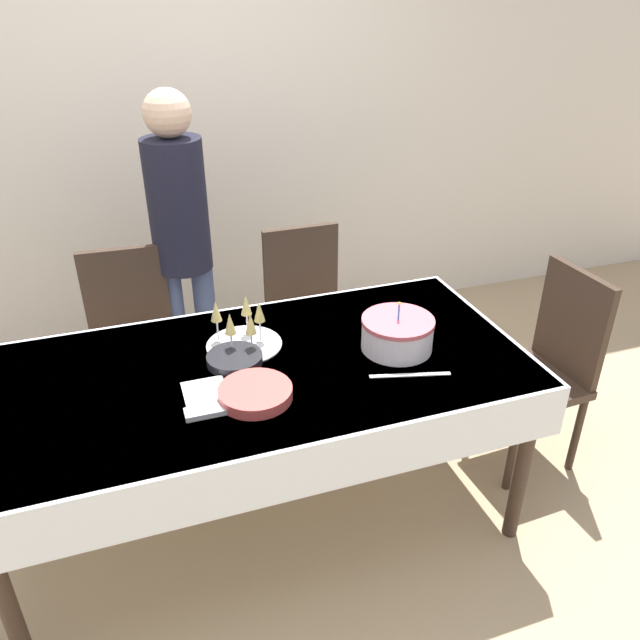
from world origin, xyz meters
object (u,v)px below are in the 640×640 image
Objects in this scene: champagne_tray at (242,327)px; plate_stack_main at (255,393)px; birthday_cake at (397,334)px; dining_chair_right_end at (546,361)px; dining_chair_far_right at (308,311)px; plate_stack_dessert at (235,359)px; person_standing at (181,230)px; dining_chair_far_left at (133,340)px.

plate_stack_main is (-0.04, -0.36, -0.06)m from champagne_tray.
plate_stack_main is (-0.60, -0.14, -0.04)m from birthday_cake.
dining_chair_right_end is 1.44m from plate_stack_main.
dining_chair_far_right is 4.49× the size of plate_stack_dessert.
plate_stack_main is 1.18m from person_standing.
dining_chair_far_left is 0.58m from person_standing.
dining_chair_far_left is at bearing 110.43° from plate_stack_main.
champagne_tray is (-1.36, 0.16, 0.34)m from dining_chair_right_end.
birthday_cake is (0.98, -0.87, 0.32)m from dining_chair_far_left.
champagne_tray reaches higher than dining_chair_far_left.
dining_chair_far_left is 1.11m from plate_stack_main.
birthday_cake is at bearing -176.13° from dining_chair_right_end.
plate_stack_dessert is at bearing 178.10° from dining_chair_right_end.
plate_stack_main reaches higher than plate_stack_dessert.
champagne_tray is 0.37m from plate_stack_main.
person_standing is (-0.68, 1.02, 0.15)m from birthday_cake.
plate_stack_main is 0.25m from plate_stack_dessert.
birthday_cake is at bearing -21.14° from champagne_tray.
champagne_tray reaches higher than dining_chair_far_right.
dining_chair_far_left is 1.00× the size of dining_chair_far_right.
person_standing reaches higher than birthday_cake.
dining_chair_far_left is 1.95m from dining_chair_right_end.
dining_chair_right_end is 1.41m from champagne_tray.
birthday_cake reaches higher than plate_stack_dessert.
dining_chair_far_right is 3.18× the size of champagne_tray.
dining_chair_far_left is 3.36× the size of birthday_cake.
birthday_cake is 0.63m from plate_stack_dessert.
dining_chair_far_right reaches higher than plate_stack_main.
dining_chair_right_end is at bearing -42.61° from dining_chair_far_right.
birthday_cake is (0.09, -0.87, 0.32)m from dining_chair_far_right.
dining_chair_far_left is 3.68× the size of plate_stack_main.
dining_chair_far_left is 1.35m from birthday_cake.
champagne_tray is at bearing -81.90° from person_standing.
dining_chair_far_right is 1.00× the size of dining_chair_right_end.
dining_chair_right_end is (0.88, -0.81, 0.00)m from dining_chair_far_right.
dining_chair_right_end is 0.86m from birthday_cake.
person_standing reaches higher than dining_chair_far_left.
person_standing reaches higher than dining_chair_far_right.
dining_chair_right_end is 1.45m from plate_stack_dessert.
plate_stack_dessert is 0.94m from person_standing.
dining_chair_right_end is at bearing -6.91° from champagne_tray.
person_standing is (-0.11, 0.80, 0.13)m from champagne_tray.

